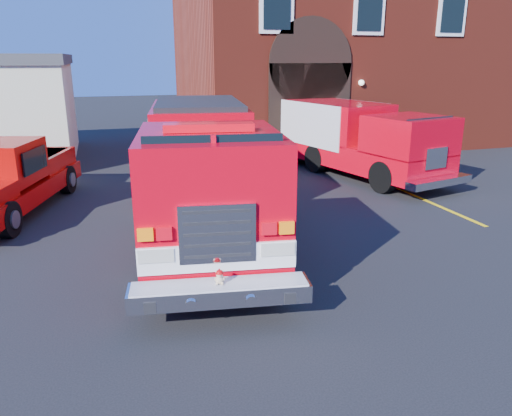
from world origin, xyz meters
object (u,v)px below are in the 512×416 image
object	(u,v)px
fire_station	(335,57)
fire_engine	(203,168)
secondary_truck	(353,136)
pickup_truck	(3,179)

from	to	relation	value
fire_station	fire_engine	bearing A→B (deg)	-127.48
fire_engine	secondary_truck	size ratio (longest dim) A/B	1.23
pickup_truck	secondary_truck	world-z (taller)	secondary_truck
pickup_truck	secondary_truck	size ratio (longest dim) A/B	0.80
secondary_truck	fire_engine	bearing A→B (deg)	-145.14
pickup_truck	secondary_truck	xyz separation A→B (m)	(11.67, 1.61, 0.43)
fire_station	pickup_truck	world-z (taller)	fire_station
fire_station	secondary_truck	distance (m)	8.77
secondary_truck	fire_station	bearing A→B (deg)	69.63
fire_station	pickup_truck	xyz separation A→B (m)	(-14.56, -9.39, -3.27)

